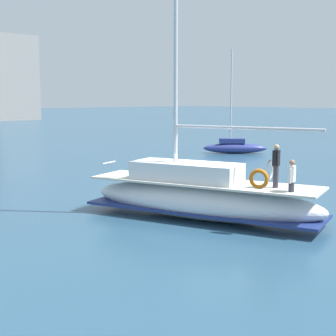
% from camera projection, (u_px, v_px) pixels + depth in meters
% --- Properties ---
extents(ground_plane, '(400.00, 400.00, 0.00)m').
position_uv_depth(ground_plane, '(212.00, 215.00, 20.30)').
color(ground_plane, '#284C66').
extents(main_sailboat, '(5.40, 9.86, 14.48)m').
position_uv_depth(main_sailboat, '(201.00, 195.00, 19.64)').
color(main_sailboat, silver).
rests_on(main_sailboat, ground).
extents(moored_catamaran, '(4.68, 4.73, 8.70)m').
position_uv_depth(moored_catamaran, '(235.00, 146.00, 42.95)').
color(moored_catamaran, navy).
rests_on(moored_catamaran, ground).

